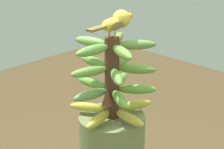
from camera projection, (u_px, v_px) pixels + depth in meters
name	position (u px, v px, depth m)	size (l,w,h in m)	color
banana_bunch	(112.00, 79.00, 1.34)	(0.30, 0.31, 0.28)	#4C2D1E
perched_bird	(116.00, 22.00, 1.28)	(0.21, 0.07, 0.08)	#C68933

